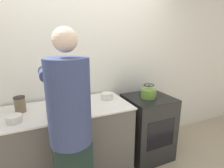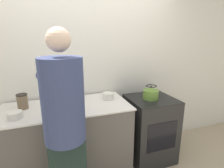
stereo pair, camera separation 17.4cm
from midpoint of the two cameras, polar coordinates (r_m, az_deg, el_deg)
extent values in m
cube|color=silver|center=(2.47, -10.84, 4.88)|extent=(8.00, 0.05, 2.60)
cube|color=#5B5651|center=(2.34, -16.15, -18.32)|extent=(1.46, 0.68, 0.92)
cube|color=silver|center=(2.12, -17.06, -7.67)|extent=(1.49, 0.70, 0.02)
cube|color=black|center=(2.66, 9.59, -13.75)|extent=(0.61, 0.60, 0.91)
cube|color=black|center=(2.47, 10.05, -4.37)|extent=(0.61, 0.60, 0.01)
cube|color=black|center=(2.43, 13.63, -15.70)|extent=(0.43, 0.01, 0.40)
cylinder|color=navy|center=(1.48, -17.18, -5.64)|extent=(0.35, 0.35, 0.71)
sphere|color=beige|center=(1.39, -18.75, 13.54)|extent=(0.19, 0.19, 0.19)
cylinder|color=navy|center=(1.72, -23.96, 3.14)|extent=(0.10, 0.30, 0.10)
cylinder|color=navy|center=(1.75, -14.09, 4.13)|extent=(0.10, 0.30, 0.10)
cube|color=silver|center=(2.02, -17.88, -8.40)|extent=(0.37, 0.25, 0.02)
cube|color=silver|center=(2.00, -15.35, -8.11)|extent=(0.12, 0.06, 0.01)
cube|color=black|center=(2.00, -18.04, -8.22)|extent=(0.08, 0.04, 0.01)
cylinder|color=olive|center=(2.42, 9.84, -3.04)|extent=(0.21, 0.21, 0.13)
cone|color=olive|center=(2.40, 9.92, -1.25)|extent=(0.16, 0.16, 0.03)
sphere|color=black|center=(2.39, 9.95, -0.60)|extent=(0.02, 0.02, 0.02)
torus|color=black|center=(2.39, 9.96, -0.37)|extent=(0.15, 0.15, 0.01)
cylinder|color=silver|center=(1.98, -31.56, -9.69)|extent=(0.14, 0.14, 0.07)
cylinder|color=silver|center=(2.29, -3.82, -4.00)|extent=(0.15, 0.15, 0.08)
cylinder|color=#756047|center=(2.18, -29.89, -5.97)|extent=(0.11, 0.11, 0.16)
cylinder|color=#28231E|center=(2.15, -30.18, -3.82)|extent=(0.12, 0.12, 0.01)
camera|label=1|loc=(0.09, -92.41, -0.64)|focal=28.00mm
camera|label=2|loc=(0.09, 87.59, 0.64)|focal=28.00mm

